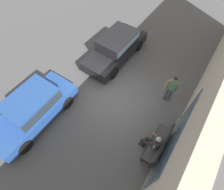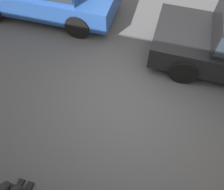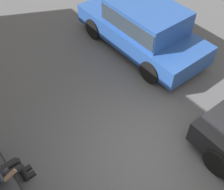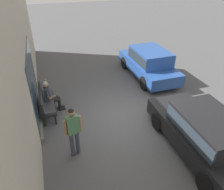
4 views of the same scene
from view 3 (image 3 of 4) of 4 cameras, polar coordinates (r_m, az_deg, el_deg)
ground_plane at (r=6.36m, az=8.04°, el=-12.85°), size 60.00×60.00×0.00m
person_on_phone at (r=5.79m, az=-21.74°, el=-13.60°), size 0.73×0.74×1.35m
parked_car_mid at (r=8.47m, az=6.35°, el=13.84°), size 4.18×1.83×1.50m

